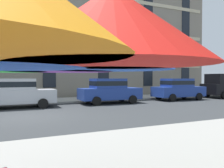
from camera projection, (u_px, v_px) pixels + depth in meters
ground_plane at (26, 117)px, 10.42m from camera, size 120.00×120.00×0.00m
sidewalk_far at (19, 102)px, 16.60m from camera, size 56.00×3.60×0.12m
apartment_building at (15, 35)px, 23.88m from camera, size 40.54×12.08×12.80m
sedan_silver at (17, 92)px, 13.65m from camera, size 4.40×1.98×1.78m
sedan_blue at (109, 90)px, 16.21m from camera, size 4.40×1.98×1.78m
sedan_blue_midblock at (178, 88)px, 18.82m from camera, size 4.40×1.98×1.78m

